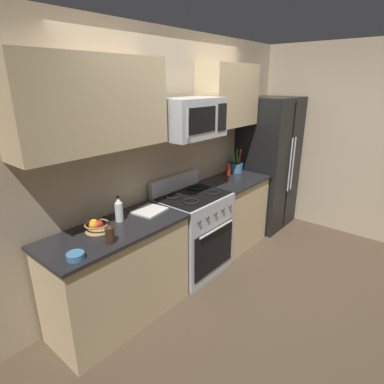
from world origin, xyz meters
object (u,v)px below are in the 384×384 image
Objects in this scene: fruit_basket at (97,226)px; bottle_soy at (110,233)px; prep_bowl at (75,256)px; cutting_board at (150,211)px; range_oven at (193,232)px; refrigerator at (268,164)px; bottle_vinegar at (119,210)px; microwave at (191,118)px; utensil_crock at (236,167)px; bottle_hot_sauce at (228,169)px.

fruit_basket is 0.26m from bottle_soy.
cutting_board is at bearing 14.23° from prep_bowl.
bottle_soy is at bearing -160.00° from cutting_board.
prep_bowl is (-1.52, -0.18, 0.46)m from range_oven.
refrigerator is at bearing 3.09° from bottle_soy.
refrigerator is at bearing -2.42° from bottle_vinegar.
prep_bowl is at bearing -172.18° from microwave.
bottle_soy is (-0.30, -0.27, -0.03)m from bottle_vinegar.
range_oven is 5.36× the size of fruit_basket.
range_oven reaches higher than fruit_basket.
utensil_crock reaches higher than bottle_hot_sauce.
microwave reaches higher than fruit_basket.
fruit_basket is 0.44m from prep_bowl.
bottle_vinegar is 1.82m from bottle_hot_sauce.
microwave is 1.17m from bottle_vinegar.
fruit_basket is 0.26m from bottle_vinegar.
cutting_board is at bearing 20.00° from bottle_soy.
bottle_soy is at bearing -137.94° from bottle_vinegar.
bottle_hot_sauce is at bearing 7.81° from microwave.
prep_bowl is (-0.30, -0.01, -0.06)m from bottle_soy.
bottle_soy reaches higher than cutting_board.
prep_bowl is at bearing -165.77° from cutting_board.
bottle_hot_sauce is at bearing 1.75° from bottle_vinegar.
cutting_board is (-0.59, 0.05, 0.44)m from range_oven.
microwave is 1.02m from cutting_board.
fruit_basket is 0.57m from cutting_board.
cutting_board is 0.67m from bottle_soy.
bottle_soy is at bearing -171.57° from utensil_crock.
bottle_hot_sauce is at bearing 9.39° from range_oven.
refrigerator is 2.92m from bottle_soy.
bottle_soy is 1.41× the size of prep_bowl.
bottle_vinegar is 0.40m from bottle_soy.
prep_bowl is (-2.65, -0.36, -0.04)m from utensil_crock.
microwave is (-0.00, 0.03, 1.27)m from range_oven.
utensil_crock is at bearing 7.65° from prep_bowl.
range_oven is 1.60m from prep_bowl.
prep_bowl is (-3.22, -0.17, -0.01)m from refrigerator.
microwave reaches higher than utensil_crock.
bottle_vinegar is at bearing 174.16° from range_oven.
range_oven is 1.25m from utensil_crock.
bottle_hot_sauce reaches higher than range_oven.
refrigerator is 2.87m from fruit_basket.
fruit_basket is at bearing 78.62° from bottle_soy.
refrigerator is 9.29× the size of fruit_basket.
utensil_crock reaches higher than bottle_soy.
refrigerator reaches higher than bottle_soy.
bottle_soy is at bearing -176.91° from refrigerator.
refrigerator is (1.71, -0.02, 0.47)m from range_oven.
range_oven is 1.51× the size of microwave.
fruit_basket is 1.05× the size of bottle_hot_sauce.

